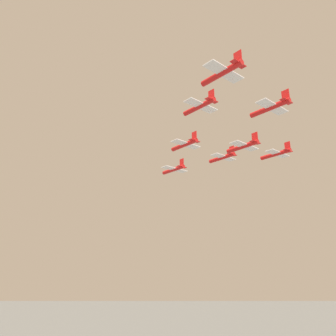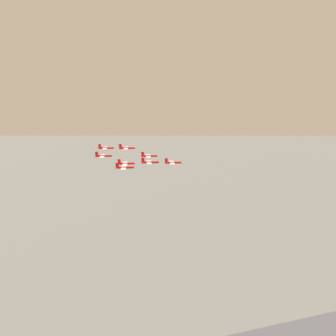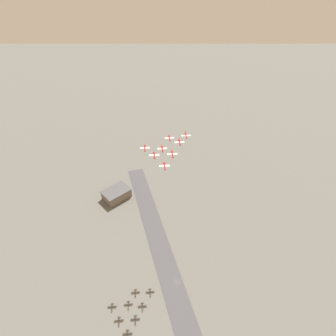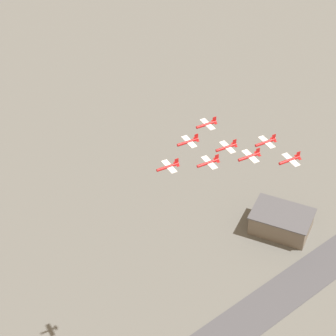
{
  "view_description": "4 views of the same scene",
  "coord_description": "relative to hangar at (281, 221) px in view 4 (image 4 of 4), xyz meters",
  "views": [
    {
      "loc": [
        -83.69,
        -35.02,
        88.88
      ],
      "look_at": [
        -6.87,
        -18.85,
        113.52
      ],
      "focal_mm": 35.0,
      "sensor_mm": 36.0,
      "label": 1
    },
    {
      "loc": [
        103.74,
        -121.45,
        148.57
      ],
      "look_at": [
        -2.69,
        -24.85,
        112.3
      ],
      "focal_mm": 35.0,
      "sensor_mm": 36.0,
      "label": 2
    },
    {
      "loc": [
        89.42,
        86.26,
        218.44
      ],
      "look_at": [
        -3.34,
        -14.9,
        115.66
      ],
      "focal_mm": 28.0,
      "sensor_mm": 36.0,
      "label": 3
    },
    {
      "loc": [
        -71.66,
        127.51,
        241.86
      ],
      "look_at": [
        -6.53,
        -16.07,
        116.52
      ],
      "focal_mm": 70.0,
      "sensor_mm": 36.0,
      "label": 4
    }
  ],
  "objects": [
    {
      "name": "hangar",
      "position": [
        0.0,
        0.0,
        0.0
      ],
      "size": [
        31.29,
        22.07,
        11.49
      ],
      "color": "#726656",
      "rests_on": "ground_plane"
    },
    {
      "name": "jet_0",
      "position": [
        17.03,
        106.45,
        107.93
      ],
      "size": [
        6.99,
        7.09,
        2.6
      ],
      "rotation": [
        0.0,
        0.0,
        5.63
      ],
      "color": "red"
    },
    {
      "name": "jet_1",
      "position": [
        5.34,
        101.69,
        109.9
      ],
      "size": [
        6.99,
        7.09,
        2.6
      ],
      "rotation": [
        0.0,
        0.0,
        5.63
      ],
      "color": "red"
    },
    {
      "name": "jet_2",
      "position": [
        15.51,
        93.92,
        109.77
      ],
      "size": [
        6.99,
        7.09,
        2.6
      ],
      "rotation": [
        0.0,
        0.0,
        5.63
      ],
      "color": "red"
    },
    {
      "name": "jet_3",
      "position": [
        -6.35,
        96.93,
        112.76
      ],
      "size": [
        6.99,
        7.09,
        2.6
      ],
      "rotation": [
        0.0,
        0.0,
        5.63
      ],
      "color": "red"
    },
    {
      "name": "jet_4",
      "position": [
        3.82,
        89.16,
        107.9
      ],
      "size": [
        6.99,
        7.09,
        2.6
      ],
      "rotation": [
        0.0,
        0.0,
        5.63
      ],
      "color": "red"
    },
    {
      "name": "jet_5",
      "position": [
        13.99,
        81.38,
        109.23
      ],
      "size": [
        6.99,
        7.09,
        2.6
      ],
      "rotation": [
        0.0,
        0.0,
        5.63
      ],
      "color": "red"
    },
    {
      "name": "jet_6",
      "position": [
        -18.05,
        92.17,
        111.77
      ],
      "size": [
        6.99,
        7.09,
        2.6
      ],
      "rotation": [
        0.0,
        0.0,
        5.63
      ],
      "color": "red"
    },
    {
      "name": "jet_7",
      "position": [
        -7.88,
        84.4,
        110.33
      ],
      "size": [
        6.99,
        7.09,
        2.6
      ],
      "rotation": [
        0.0,
        0.0,
        5.63
      ],
      "color": "red"
    }
  ]
}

